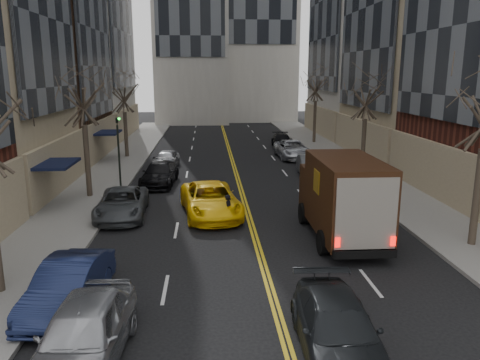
% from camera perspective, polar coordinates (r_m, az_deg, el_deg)
% --- Properties ---
extents(sidewalk_left, '(4.00, 66.00, 0.15)m').
position_cam_1_polar(sidewalk_left, '(34.91, -15.49, 1.00)').
color(sidewalk_left, slate).
rests_on(sidewalk_left, ground).
extents(sidewalk_right, '(4.00, 66.00, 0.15)m').
position_cam_1_polar(sidewalk_right, '(35.94, 13.91, 1.42)').
color(sidewalk_right, slate).
rests_on(sidewalk_right, ground).
extents(tree_lf_mid, '(3.20, 3.20, 8.91)m').
position_cam_1_polar(tree_lf_mid, '(27.34, -18.78, 11.38)').
color(tree_lf_mid, '#382D23').
rests_on(tree_lf_mid, sidewalk_left).
extents(tree_lf_far, '(3.20, 3.20, 8.12)m').
position_cam_1_polar(tree_lf_far, '(40.08, -14.05, 11.16)').
color(tree_lf_far, '#382D23').
rests_on(tree_lf_far, sidewalk_left).
extents(tree_rt_mid, '(3.20, 3.20, 8.32)m').
position_cam_1_polar(tree_rt_mid, '(33.30, 15.21, 11.04)').
color(tree_rt_mid, '#382D23').
rests_on(tree_rt_mid, sidewalk_right).
extents(tree_rt_far, '(3.20, 3.20, 9.11)m').
position_cam_1_polar(tree_rt_far, '(47.73, 9.29, 12.47)').
color(tree_rt_far, '#382D23').
rests_on(tree_rt_far, sidewalk_right).
extents(traffic_signal, '(0.29, 0.26, 4.70)m').
position_cam_1_polar(traffic_signal, '(29.29, -14.61, 4.27)').
color(traffic_signal, black).
rests_on(traffic_signal, sidewalk_left).
extents(ups_truck, '(2.75, 6.62, 3.61)m').
position_cam_1_polar(ups_truck, '(20.42, 12.34, -2.15)').
color(ups_truck, black).
rests_on(ups_truck, ground).
extents(observer_sedan, '(2.21, 4.96, 1.41)m').
position_cam_1_polar(observer_sedan, '(12.65, 11.83, -17.42)').
color(observer_sedan, black).
rests_on(observer_sedan, ground).
extents(taxi, '(3.40, 6.03, 1.59)m').
position_cam_1_polar(taxi, '(23.53, -3.60, -2.45)').
color(taxi, yellow).
rests_on(taxi, ground).
extents(pedestrian, '(0.52, 0.64, 1.51)m').
position_cam_1_polar(pedestrian, '(21.89, -1.37, -3.73)').
color(pedestrian, black).
rests_on(pedestrian, ground).
extents(parked_lf_a, '(2.20, 4.94, 1.65)m').
position_cam_1_polar(parked_lf_a, '(12.61, -18.48, -17.34)').
color(parked_lf_a, '#A1A3A9').
rests_on(parked_lf_a, ground).
extents(parked_lf_b, '(2.02, 4.66, 1.49)m').
position_cam_1_polar(parked_lf_b, '(15.46, -20.18, -11.94)').
color(parked_lf_b, '#131B3C').
rests_on(parked_lf_b, ground).
extents(parked_lf_c, '(2.52, 5.12, 1.40)m').
position_cam_1_polar(parked_lf_c, '(23.97, -14.19, -2.78)').
color(parked_lf_c, '#44474B').
rests_on(parked_lf_c, ground).
extents(parked_lf_d, '(2.37, 5.04, 1.42)m').
position_cam_1_polar(parked_lf_d, '(30.40, -9.76, 0.77)').
color(parked_lf_d, black).
rests_on(parked_lf_d, ground).
extents(parked_lf_e, '(2.03, 4.14, 1.36)m').
position_cam_1_polar(parked_lf_e, '(35.44, -8.97, 2.48)').
color(parked_lf_e, '#AAADB2').
rests_on(parked_lf_e, ground).
extents(parked_rt_a, '(1.73, 4.33, 1.40)m').
position_cam_1_polar(parked_rt_a, '(32.87, 8.58, 1.71)').
color(parked_rt_a, '#45484C').
rests_on(parked_rt_a, ground).
extents(parked_rt_b, '(2.70, 5.46, 1.49)m').
position_cam_1_polar(parked_rt_b, '(39.50, 6.41, 3.73)').
color(parked_rt_b, '#B8BAC0').
rests_on(parked_rt_b, ground).
extents(parked_rt_c, '(2.11, 4.61, 1.31)m').
position_cam_1_polar(parked_rt_c, '(44.95, 5.14, 4.77)').
color(parked_rt_c, black).
rests_on(parked_rt_c, ground).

